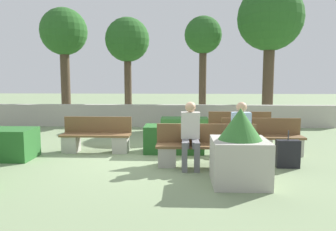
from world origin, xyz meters
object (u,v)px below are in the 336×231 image
object	(u,v)px
tree_center_right	(203,39)
tree_rightmost	(270,20)
suitcase	(288,154)
bench_back	(262,141)
bench_front	(207,150)
person_seated_woman	(242,132)
bench_right_side	(96,139)
person_seated_man	(190,132)
tree_leftmost	(64,35)
tree_center_left	(127,42)
bench_left_side	(241,131)
planter_corner_left	(240,150)

from	to	relation	value
tree_center_right	tree_rightmost	bearing A→B (deg)	-9.41
suitcase	bench_back	bearing A→B (deg)	101.56
bench_front	tree_center_right	distance (m)	7.63
person_seated_woman	tree_center_right	size ratio (longest dim) A/B	0.31
bench_right_side	tree_rightmost	world-z (taller)	tree_rightmost
bench_front	person_seated_woman	distance (m)	0.81
person_seated_man	tree_rightmost	size ratio (longest dim) A/B	0.25
tree_leftmost	bench_front	bearing A→B (deg)	-51.61
person_seated_woman	tree_center_left	xyz separation A→B (m)	(-3.43, 7.02, 2.55)
bench_left_side	tree_center_left	bearing A→B (deg)	126.28
tree_leftmost	tree_center_right	bearing A→B (deg)	2.85
bench_front	suitcase	xyz separation A→B (m)	(1.63, -0.08, -0.05)
bench_left_side	bench_back	xyz separation A→B (m)	(0.24, -1.49, 0.00)
planter_corner_left	tree_center_left	xyz separation A→B (m)	(-3.21, 8.02, 2.70)
bench_right_side	person_seated_woman	size ratio (longest dim) A/B	1.27
bench_front	tree_leftmost	size ratio (longest dim) A/B	0.45
tree_center_left	person_seated_man	bearing A→B (deg)	-71.13
bench_back	tree_center_left	bearing A→B (deg)	125.37
suitcase	person_seated_man	bearing A→B (deg)	-178.21
bench_front	planter_corner_left	xyz separation A→B (m)	(0.47, -1.15, 0.25)
tree_rightmost	bench_front	bearing A→B (deg)	-114.01
bench_left_side	bench_right_side	xyz separation A→B (m)	(-3.77, -1.38, -0.00)
suitcase	tree_leftmost	distance (m)	10.23
bench_front	tree_center_left	xyz separation A→B (m)	(-2.74, 6.87, 2.95)
person_seated_man	tree_leftmost	xyz separation A→B (m)	(-4.96, 6.84, 2.82)
tree_leftmost	bench_back	bearing A→B (deg)	-40.06
person_seated_woman	bench_back	bearing A→B (deg)	59.50
bench_right_side	planter_corner_left	bearing A→B (deg)	-25.83
bench_left_side	bench_back	world-z (taller)	same
suitcase	tree_center_left	distance (m)	8.75
suitcase	tree_center_left	bearing A→B (deg)	122.15
planter_corner_left	tree_center_left	bearing A→B (deg)	111.83
tree_rightmost	person_seated_woman	bearing A→B (deg)	-108.44
suitcase	tree_rightmost	world-z (taller)	tree_rightmost
planter_corner_left	suitcase	bearing A→B (deg)	42.57
bench_back	tree_center_right	distance (m)	6.75
bench_front	bench_left_side	xyz separation A→B (m)	(1.15, 2.55, -0.01)
person_seated_woman	bench_right_side	bearing A→B (deg)	158.30
bench_left_side	person_seated_woman	world-z (taller)	person_seated_woman
bench_front	person_seated_man	xyz separation A→B (m)	(-0.34, -0.14, 0.40)
person_seated_man	suitcase	distance (m)	2.03
bench_front	tree_center_left	size ratio (longest dim) A/B	0.49
bench_front	planter_corner_left	world-z (taller)	planter_corner_left
planter_corner_left	tree_rightmost	world-z (taller)	tree_rightmost
bench_right_side	person_seated_man	world-z (taller)	person_seated_man
person_seated_woman	tree_leftmost	distance (m)	9.52
suitcase	tree_center_left	size ratio (longest dim) A/B	0.18
bench_right_side	tree_rightmost	xyz separation A→B (m)	(5.54, 5.38, 3.73)
bench_left_side	bench_right_side	bearing A→B (deg)	-165.67
bench_right_side	bench_back	size ratio (longest dim) A/B	0.89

